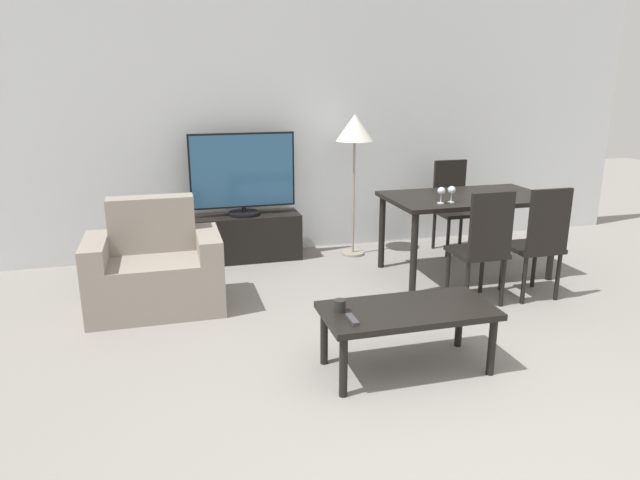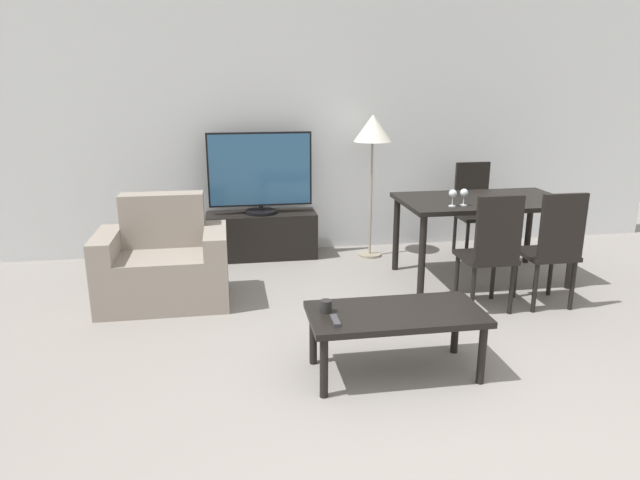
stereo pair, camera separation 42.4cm
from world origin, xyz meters
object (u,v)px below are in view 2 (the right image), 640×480
object	(u,v)px
dining_chair_far	(474,205)
remote_primary	(335,320)
armchair	(164,265)
dining_chair_near	(491,249)
tv_stand	(262,235)
coffee_table	(396,319)
wine_glass_center	(464,194)
floor_lamp	(373,134)
dining_table	(483,208)
wine_glass_left	(453,195)
cup_white_near	(326,306)
tv	(260,173)
dining_chair_near_right	(553,246)

from	to	relation	value
dining_chair_far	remote_primary	xyz separation A→B (m)	(-1.95, -2.44, -0.09)
armchair	dining_chair_near	distance (m)	2.65
tv_stand	coffee_table	distance (m)	2.67
armchair	wine_glass_center	distance (m)	2.60
coffee_table	floor_lamp	distance (m)	2.65
dining_table	wine_glass_left	size ratio (longest dim) A/B	10.26
tv_stand	dining_chair_far	bearing A→B (deg)	-6.28
tv_stand	cup_white_near	xyz separation A→B (m)	(0.23, -2.53, 0.23)
remote_primary	wine_glass_center	world-z (taller)	wine_glass_center
tv	coffee_table	size ratio (longest dim) A/B	0.96
armchair	wine_glass_left	xyz separation A→B (m)	(2.43, -0.15, 0.55)
tv_stand	armchair	bearing A→B (deg)	-128.61
wine_glass_center	dining_chair_far	bearing A→B (deg)	60.60
coffee_table	dining_chair_near	xyz separation A→B (m)	(1.02, 0.84, 0.15)
wine_glass_left	wine_glass_center	xyz separation A→B (m)	(0.11, 0.02, 0.00)
tv	dining_table	bearing A→B (deg)	-26.95
remote_primary	wine_glass_center	size ratio (longest dim) A/B	1.03
floor_lamp	tv	bearing A→B (deg)	173.17
armchair	dining_chair_far	size ratio (longest dim) A/B	1.08
dining_chair_far	wine_glass_left	xyz separation A→B (m)	(-0.66, -1.00, 0.34)
dining_table	dining_chair_far	bearing A→B (deg)	70.72
tv_stand	wine_glass_left	size ratio (longest dim) A/B	7.69
dining_chair_near_right	floor_lamp	world-z (taller)	floor_lamp
tv	dining_chair_near_right	distance (m)	2.84
tv_stand	remote_primary	size ratio (longest dim) A/B	7.49
tv	cup_white_near	world-z (taller)	tv
dining_chair_near_right	tv	bearing A→B (deg)	141.79
tv_stand	dining_chair_far	xyz separation A→B (m)	(2.21, -0.24, 0.29)
coffee_table	floor_lamp	bearing A→B (deg)	79.40
armchair	dining_chair_far	world-z (taller)	dining_chair_far
tv	coffee_table	world-z (taller)	tv
armchair	coffee_table	world-z (taller)	armchair
floor_lamp	wine_glass_left	bearing A→B (deg)	-69.17
dining_chair_near_right	remote_primary	distance (m)	2.16
dining_table	dining_chair_far	xyz separation A→B (m)	(0.26, 0.75, -0.15)
dining_chair_near_right	remote_primary	xyz separation A→B (m)	(-1.95, -0.94, -0.09)
tv	tv_stand	bearing A→B (deg)	90.00
floor_lamp	dining_table	bearing A→B (deg)	-46.09
tv_stand	tv	distance (m)	0.65
dining_table	tv	bearing A→B (deg)	153.05
dining_chair_near	wine_glass_left	bearing A→B (deg)	105.71
dining_table	wine_glass_left	world-z (taller)	wine_glass_left
dining_chair_near_right	cup_white_near	distance (m)	2.13
tv_stand	dining_table	bearing A→B (deg)	-27.01
dining_table	floor_lamp	world-z (taller)	floor_lamp
remote_primary	dining_chair_near	bearing A→B (deg)	33.55
dining_chair_near	dining_chair_far	distance (m)	1.59
dining_table	dining_chair_far	distance (m)	0.81
dining_chair_near	wine_glass_left	size ratio (longest dim) A/B	6.62
dining_chair_near_right	floor_lamp	distance (m)	2.08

